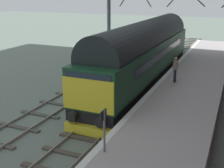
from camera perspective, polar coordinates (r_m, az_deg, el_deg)
ground_plane at (r=17.48m, az=1.02°, el=-4.77°), size 140.00×140.00×0.00m
track_main at (r=17.46m, az=1.02°, el=-4.61°), size 2.50×60.00×0.15m
track_adjacent_west at (r=19.01m, az=-9.06°, el=-2.94°), size 2.50×60.00×0.15m
station_platform at (r=16.37m, az=12.81°, el=-4.91°), size 4.00×44.00×1.01m
diesel_locomotive at (r=21.47m, az=6.34°, el=6.26°), size 2.74×18.07×4.68m
platform_number_sign at (r=10.57m, az=-1.58°, el=-7.80°), size 0.10×0.44×1.62m
waiting_passenger at (r=19.29m, az=12.20°, el=3.20°), size 0.45×0.48×1.64m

